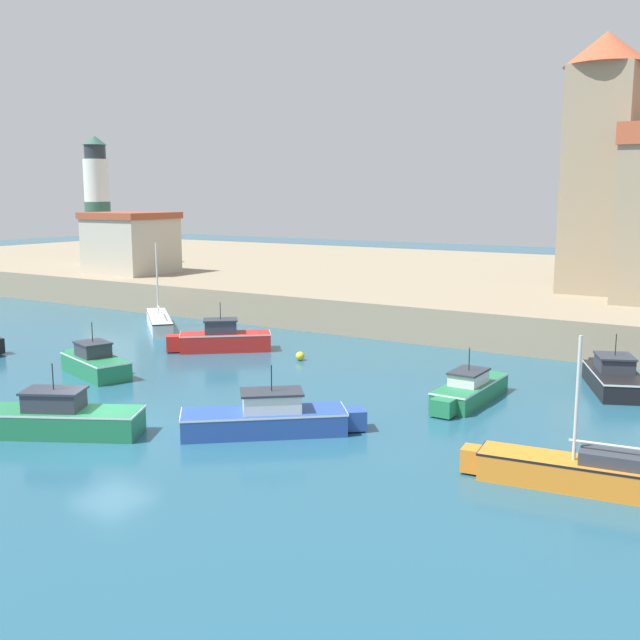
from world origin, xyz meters
name	(u,v)px	position (x,y,z in m)	size (l,w,h in m)	color
ground_plane	(110,432)	(0.00, 0.00, 0.00)	(200.00, 200.00, 0.00)	#235670
quay_seawall	(494,286)	(0.00, 39.69, 1.02)	(120.00, 40.00, 2.04)	gray
motorboat_blue_0	(269,418)	(4.76, 2.82, 0.55)	(5.72, 5.04, 2.40)	#284C9E
motorboat_green_1	(94,362)	(-6.98, 5.48, 0.57)	(5.02, 2.86, 2.42)	#237A4C
motorboat_red_2	(222,339)	(-5.42, 12.72, 0.63)	(4.93, 4.37, 2.59)	red
sailboat_orange_3	(587,473)	(15.21, 3.40, 0.50)	(6.70, 1.98, 4.36)	orange
motorboat_green_4	(469,390)	(9.15, 10.25, 0.49)	(1.57, 5.40, 2.19)	#237A4C
motorboat_black_5	(614,377)	(13.66, 15.24, 0.55)	(3.46, 5.49, 2.37)	black
sailboat_white_6	(159,321)	(-12.83, 15.73, 0.46)	(5.73, 5.31, 5.24)	white
motorboat_green_7	(58,418)	(-1.28, -1.14, 0.60)	(5.92, 3.93, 2.50)	#237A4C
mooring_buoy	(300,356)	(-0.64, 12.93, 0.22)	(0.44, 0.44, 0.44)	yellow
lighthouse	(97,203)	(-32.00, 28.40, 7.38)	(2.20, 2.20, 11.08)	silver
harbor_shed_near_wharf	(131,243)	(-24.00, 24.47, 4.42)	(5.90, 5.56, 4.72)	#BCB29E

